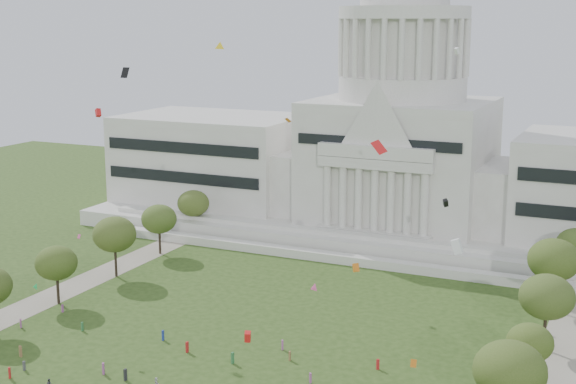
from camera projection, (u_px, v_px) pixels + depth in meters
name	position (u px, v px, depth m)	size (l,w,h in m)	color
capitol	(400.00, 147.00, 204.20)	(160.00, 64.50, 91.30)	beige
path_left	(29.00, 307.00, 154.12)	(8.00, 160.00, 0.04)	gray
row_tree_r_2	(510.00, 371.00, 103.38)	(9.55, 9.55, 13.58)	black
row_tree_l_3	(56.00, 263.00, 154.29)	(8.12, 8.12, 11.55)	black
row_tree_r_3	(530.00, 343.00, 118.98)	(7.01, 7.01, 9.98)	black
row_tree_l_4	(114.00, 234.00, 170.49)	(9.29, 9.29, 13.21)	black
row_tree_r_4	(547.00, 297.00, 132.19)	(9.19, 9.19, 13.06)	black
row_tree_l_5	(159.00, 219.00, 187.68)	(8.33, 8.33, 11.85)	black
row_tree_r_5	(554.00, 260.00, 150.49)	(9.82, 9.82, 13.96)	black
row_tree_l_6	(193.00, 203.00, 204.50)	(8.19, 8.19, 11.64)	black
row_tree_r_6	(576.00, 245.00, 165.72)	(8.42, 8.42, 11.97)	black
person_5	(156.00, 382.00, 120.13)	(1.48, 0.58, 1.60)	silver
person_8	(49.00, 384.00, 119.34)	(0.86, 0.53, 1.77)	#4C4C51
distant_crowd	(132.00, 367.00, 125.22)	(64.32, 36.04, 1.90)	#B21E1E
kite_swarm	(147.00, 203.00, 108.72)	(89.57, 106.50, 62.17)	white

